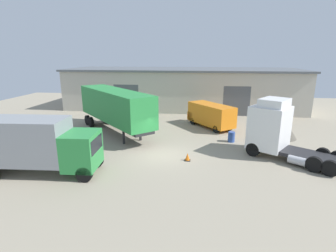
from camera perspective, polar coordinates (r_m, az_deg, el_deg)
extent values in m
plane|color=gray|center=(19.70, -1.04, -6.23)|extent=(60.00, 60.00, 0.00)
cube|color=#B7B2A3|center=(37.46, 3.29, 8.07)|extent=(31.21, 9.88, 5.14)
cube|color=#565B60|center=(37.23, 3.36, 12.19)|extent=(31.71, 10.38, 0.25)
cube|color=#4C5156|center=(34.00, -9.05, 5.87)|extent=(3.20, 0.08, 3.60)
cube|color=#4C5156|center=(32.87, 14.68, 5.24)|extent=(3.20, 0.08, 3.60)
cube|color=silver|center=(20.57, 21.15, -0.28)|extent=(3.39, 3.42, 3.14)
cube|color=silver|center=(20.12, 22.18, 4.70)|extent=(2.57, 2.68, 0.60)
cube|color=black|center=(20.84, 18.33, 1.95)|extent=(1.26, 1.78, 1.13)
cube|color=#232326|center=(20.19, 28.79, -5.77)|extent=(4.15, 3.72, 0.24)
cylinder|color=#B2B2B7|center=(19.45, 26.30, -6.74)|extent=(1.22, 1.08, 0.56)
cylinder|color=black|center=(20.25, 18.01, -4.87)|extent=(1.00, 0.82, 1.01)
cylinder|color=black|center=(22.19, 20.37, -3.34)|extent=(1.00, 0.82, 1.01)
cylinder|color=black|center=(19.13, 29.20, -7.31)|extent=(1.00, 0.82, 1.01)
cylinder|color=black|center=(21.17, 30.60, -5.44)|extent=(1.00, 0.82, 1.01)
cylinder|color=black|center=(18.99, 31.84, -7.84)|extent=(1.00, 0.82, 1.01)
cube|color=#28843D|center=(24.80, -11.53, 4.50)|extent=(9.28, 9.58, 2.75)
cube|color=#232326|center=(25.11, -11.35, 1.14)|extent=(8.74, 9.07, 0.24)
cube|color=#232326|center=(22.87, -6.03, -1.78)|extent=(0.23, 0.23, 1.11)
cube|color=#232326|center=(22.16, -9.62, -2.47)|extent=(0.23, 0.23, 1.11)
cylinder|color=black|center=(28.93, -12.34, 1.49)|extent=(0.93, 0.96, 1.04)
cylinder|color=black|center=(28.16, -16.42, 0.84)|extent=(0.93, 0.96, 1.04)
cylinder|color=black|center=(29.83, -13.12, 1.85)|extent=(0.93, 0.96, 1.04)
cylinder|color=black|center=(29.08, -17.10, 1.23)|extent=(0.93, 0.96, 1.04)
cube|color=orange|center=(27.05, 9.33, 2.55)|extent=(4.89, 5.41, 2.02)
cube|color=orange|center=(28.92, 6.33, 2.34)|extent=(2.12, 1.95, 0.90)
cube|color=black|center=(28.41, 6.88, 4.08)|extent=(1.36, 1.11, 0.73)
cylinder|color=black|center=(28.18, 5.48, 1.08)|extent=(0.68, 0.75, 0.72)
cylinder|color=black|center=(29.20, 8.17, 1.49)|extent=(0.68, 0.75, 0.72)
cylinder|color=black|center=(25.39, 10.47, -0.69)|extent=(0.68, 0.75, 0.72)
cylinder|color=black|center=(26.51, 13.23, -0.17)|extent=(0.68, 0.75, 0.72)
cube|color=#28843D|center=(16.91, -18.23, -4.99)|extent=(2.06, 2.53, 2.20)
cube|color=black|center=(16.47, -15.36, -3.84)|extent=(0.22, 2.02, 0.88)
cube|color=gray|center=(18.55, -29.66, -2.75)|extent=(6.06, 2.80, 2.77)
cylinder|color=black|center=(18.06, -15.39, -7.20)|extent=(0.98, 0.37, 0.96)
cylinder|color=black|center=(16.26, -17.76, -9.96)|extent=(0.98, 0.37, 0.96)
cylinder|color=black|center=(20.60, -30.68, -6.05)|extent=(0.98, 0.37, 0.96)
cone|color=#565147|center=(25.49, 23.59, -0.24)|extent=(2.58, 2.58, 1.94)
cylinder|color=#33519E|center=(23.03, 13.63, -2.31)|extent=(0.58, 0.58, 0.88)
cube|color=black|center=(18.68, 4.25, -7.44)|extent=(0.40, 0.40, 0.04)
cone|color=orange|center=(18.59, 4.26, -6.71)|extent=(0.36, 0.36, 0.55)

